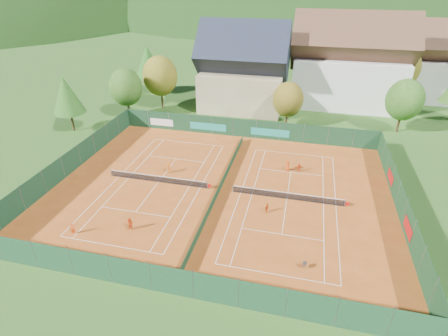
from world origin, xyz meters
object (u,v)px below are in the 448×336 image
at_px(player_left_near, 73,229).
at_px(player_left_far, 169,168).
at_px(ball_hopper, 305,264).
at_px(player_left_mid, 130,224).
at_px(player_right_near, 267,208).
at_px(player_right_far_a, 287,166).
at_px(player_right_far_b, 299,168).
at_px(hotel_block_a, 349,67).
at_px(hotel_block_b, 418,65).
at_px(chalet, 243,73).

distance_m(player_left_near, player_left_far, 14.60).
distance_m(ball_hopper, player_left_near, 22.75).
distance_m(player_left_mid, player_right_near, 14.47).
xyz_separation_m(ball_hopper, player_left_mid, (-17.41, 1.27, 0.20)).
relative_size(player_right_far_a, player_right_far_b, 1.24).
bearing_deg(hotel_block_a, player_right_far_a, -106.24).
distance_m(player_left_far, player_right_near, 14.72).
bearing_deg(hotel_block_b, player_left_near, -127.51).
bearing_deg(hotel_block_a, player_left_near, -121.01).
xyz_separation_m(chalet, hotel_block_a, (19.00, 6.00, 0.76)).
relative_size(hotel_block_b, player_left_near, 13.15).
xyz_separation_m(chalet, player_right_far_b, (11.96, -23.24, -6.01)).
bearing_deg(player_right_far_a, player_left_mid, 16.94).
xyz_separation_m(player_left_mid, player_right_far_b, (16.01, 16.09, -0.13)).
bearing_deg(player_right_far_b, hotel_block_a, -113.09).
bearing_deg(hotel_block_b, player_right_near, -116.97).
distance_m(player_left_far, player_right_far_b, 17.04).
relative_size(player_left_far, player_right_far_a, 0.96).
height_order(hotel_block_a, player_right_far_b, hotel_block_a).
relative_size(player_left_near, player_left_far, 0.89).
xyz_separation_m(hotel_block_b, player_right_near, (-23.98, -47.12, -5.99)).
height_order(player_left_near, player_left_mid, player_left_mid).
height_order(hotel_block_a, player_right_near, hotel_block_a).
bearing_deg(player_left_far, player_left_mid, 92.44).
xyz_separation_m(hotel_block_b, player_right_far_a, (-22.53, -37.28, -5.85)).
bearing_deg(hotel_block_a, player_right_near, -104.32).
bearing_deg(player_left_near, player_right_far_b, 28.73).
bearing_deg(player_right_far_b, ball_hopper, 85.07).
relative_size(hotel_block_a, player_right_near, 17.12).
bearing_deg(ball_hopper, player_left_near, -178.43).
xyz_separation_m(hotel_block_a, player_right_far_a, (-8.53, -29.28, -6.62)).
distance_m(hotel_block_b, player_left_near, 69.87).
relative_size(ball_hopper, player_left_far, 0.54).
bearing_deg(player_right_near, hotel_block_b, 3.76).
xyz_separation_m(chalet, player_left_far, (-4.56, -27.44, -5.89)).
bearing_deg(chalet, player_right_far_a, -65.79).
relative_size(ball_hopper, player_right_far_b, 0.65).
bearing_deg(chalet, player_left_near, -102.83).
distance_m(hotel_block_a, player_left_far, 41.44).
relative_size(hotel_block_b, player_right_near, 13.70).
relative_size(chalet, player_left_near, 12.32).
distance_m(hotel_block_a, player_left_mid, 51.29).
bearing_deg(player_left_mid, player_right_near, 18.90).
distance_m(hotel_block_a, player_right_far_b, 30.83).
height_order(hotel_block_b, player_left_near, hotel_block_b).
bearing_deg(chalet, hotel_block_a, 17.53).
distance_m(player_right_near, player_right_far_a, 9.95).
bearing_deg(player_left_mid, hotel_block_b, 48.71).
xyz_separation_m(hotel_block_a, player_left_near, (-28.39, -47.22, -6.73)).
xyz_separation_m(player_left_mid, player_right_far_a, (14.52, 16.05, 0.01)).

